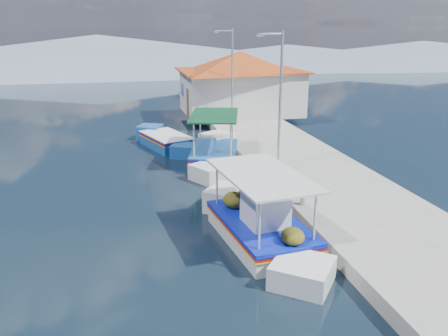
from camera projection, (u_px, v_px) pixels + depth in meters
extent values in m
plane|color=black|center=(187.00, 197.00, 18.95)|extent=(160.00, 160.00, 0.00)
cube|color=#A7A59C|center=(276.00, 147.00, 25.72)|extent=(5.00, 44.00, 0.50)
cylinder|color=#A5A8AD|center=(303.00, 201.00, 16.77)|extent=(0.20, 0.20, 0.30)
cylinder|color=#A5A8AD|center=(262.00, 162.00, 21.43)|extent=(0.20, 0.20, 0.30)
cylinder|color=#A5A8AD|center=(231.00, 133.00, 27.01)|extent=(0.20, 0.20, 0.30)
cylinder|color=#A5A8AD|center=(211.00, 115.00, 32.59)|extent=(0.20, 0.20, 0.30)
cube|color=white|center=(261.00, 235.00, 15.05)|extent=(2.67, 4.52, 0.94)
cube|color=white|center=(247.00, 200.00, 17.71)|extent=(2.20, 2.20, 1.04)
cube|color=white|center=(279.00, 280.00, 12.43)|extent=(2.14, 2.14, 0.89)
cube|color=#0C1EA5|center=(261.00, 223.00, 14.92)|extent=(2.75, 4.66, 0.06)
cube|color=#B1110F|center=(261.00, 225.00, 14.94)|extent=(2.75, 4.66, 0.05)
cube|color=yellow|center=(261.00, 227.00, 14.96)|extent=(2.75, 4.66, 0.04)
cube|color=#0C1EA5|center=(261.00, 221.00, 14.90)|extent=(2.77, 4.62, 0.05)
cube|color=brown|center=(261.00, 222.00, 14.90)|extent=(2.49, 4.41, 0.05)
cube|color=white|center=(263.00, 209.00, 14.46)|extent=(1.34, 1.42, 1.09)
cube|color=silver|center=(263.00, 192.00, 14.29)|extent=(1.46, 1.53, 0.06)
cylinder|color=beige|center=(228.00, 181.00, 16.29)|extent=(0.07, 0.07, 1.58)
cylinder|color=beige|center=(276.00, 179.00, 16.47)|extent=(0.07, 0.07, 1.58)
cylinder|color=beige|center=(242.00, 223.00, 12.87)|extent=(0.07, 0.07, 1.58)
cylinder|color=beige|center=(304.00, 220.00, 13.05)|extent=(0.07, 0.07, 1.58)
cube|color=silver|center=(262.00, 175.00, 14.43)|extent=(2.78, 4.53, 0.07)
ellipsoid|color=#454612|center=(243.00, 198.00, 16.09)|extent=(0.75, 0.83, 0.56)
ellipsoid|color=#454612|center=(260.00, 194.00, 16.65)|extent=(0.63, 0.70, 0.47)
ellipsoid|color=#454612|center=(279.00, 239.00, 13.16)|extent=(0.67, 0.74, 0.50)
sphere|color=#D36706|center=(288.00, 192.00, 15.35)|extent=(0.40, 0.40, 0.40)
cube|color=white|center=(215.00, 159.00, 23.43)|extent=(3.12, 4.41, 1.02)
cube|color=white|center=(193.00, 145.00, 25.64)|extent=(2.11, 2.11, 1.13)
cube|color=white|center=(240.00, 173.00, 21.24)|extent=(2.05, 2.05, 0.96)
cube|color=#0C1EA5|center=(215.00, 150.00, 23.29)|extent=(3.21, 4.54, 0.06)
cube|color=#B1110F|center=(215.00, 152.00, 23.31)|extent=(3.21, 4.54, 0.05)
cube|color=yellow|center=(215.00, 153.00, 23.34)|extent=(3.21, 4.54, 0.04)
cube|color=#1A53A0|center=(215.00, 148.00, 23.27)|extent=(3.22, 4.51, 0.05)
cube|color=brown|center=(215.00, 149.00, 23.27)|extent=(2.93, 4.29, 0.05)
cylinder|color=beige|center=(185.00, 128.00, 24.04)|extent=(0.08, 0.08, 1.72)
cylinder|color=beige|center=(214.00, 124.00, 24.82)|extent=(0.08, 0.08, 1.72)
cylinder|color=beige|center=(214.00, 142.00, 21.22)|extent=(0.08, 0.08, 1.72)
cylinder|color=beige|center=(247.00, 137.00, 22.00)|extent=(0.08, 0.08, 1.72)
cube|color=#0D4223|center=(214.00, 115.00, 22.76)|extent=(3.22, 4.44, 0.08)
cube|color=#1A53A0|center=(167.00, 144.00, 26.42)|extent=(2.86, 3.86, 0.96)
cube|color=#1A53A0|center=(175.00, 133.00, 28.58)|extent=(1.75, 1.75, 1.06)
cube|color=#1A53A0|center=(157.00, 154.00, 24.31)|extent=(1.70, 1.70, 0.91)
cube|color=#0C1EA5|center=(166.00, 136.00, 26.29)|extent=(2.94, 3.97, 0.06)
cube|color=#B1110F|center=(166.00, 138.00, 26.32)|extent=(2.94, 3.97, 0.05)
cube|color=yellow|center=(166.00, 139.00, 26.34)|extent=(2.94, 3.97, 0.04)
cube|color=white|center=(166.00, 135.00, 26.27)|extent=(2.95, 3.94, 0.05)
cube|color=brown|center=(166.00, 135.00, 26.28)|extent=(2.70, 3.74, 0.05)
cube|color=silver|center=(240.00, 92.00, 33.63)|extent=(8.00, 6.00, 3.00)
cube|color=#A24C16|center=(240.00, 71.00, 33.17)|extent=(8.64, 6.48, 0.10)
pyramid|color=#A24C16|center=(241.00, 61.00, 32.98)|extent=(10.49, 10.49, 1.40)
cube|color=brown|center=(188.00, 103.00, 32.00)|extent=(0.06, 1.00, 2.00)
cube|color=#0C1EA5|center=(183.00, 90.00, 34.15)|extent=(0.06, 1.20, 0.90)
cylinder|color=#A5A8AD|center=(280.00, 100.00, 20.75)|extent=(0.12, 0.12, 6.00)
cylinder|color=#A5A8AD|center=(272.00, 34.00, 19.79)|extent=(1.00, 0.08, 0.08)
cube|color=#A5A8AD|center=(260.00, 35.00, 19.70)|extent=(0.30, 0.14, 0.14)
cylinder|color=#A5A8AD|center=(232.00, 78.00, 29.12)|extent=(0.12, 0.12, 6.00)
cylinder|color=#A5A8AD|center=(224.00, 31.00, 28.17)|extent=(1.00, 0.08, 0.08)
cube|color=#A5A8AD|center=(216.00, 32.00, 28.08)|extent=(0.30, 0.14, 0.14)
cone|color=slate|center=(98.00, 54.00, 69.26)|extent=(96.00, 96.00, 5.50)
cone|color=slate|center=(287.00, 56.00, 75.91)|extent=(76.80, 76.80, 3.80)
cone|color=slate|center=(422.00, 53.00, 81.18)|extent=(89.60, 89.60, 4.20)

